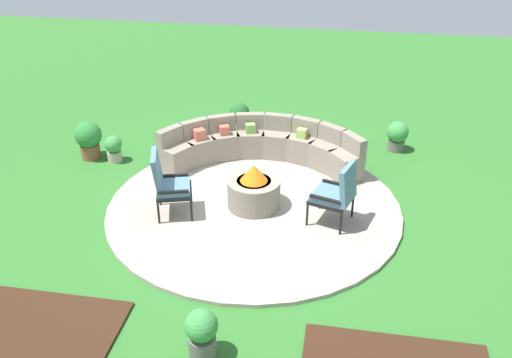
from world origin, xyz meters
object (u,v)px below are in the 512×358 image
object	(u,v)px
lounge_chair_front_left	(168,183)
lounge_chair_front_right	(337,193)
potted_plant_4	(114,148)
curved_stone_bench	(262,147)
potted_plant_0	(239,116)
fire_pit	(254,190)
potted_plant_3	(397,135)
potted_plant_1	(89,138)
potted_plant_2	(202,333)

from	to	relation	value
lounge_chair_front_left	lounge_chair_front_right	xyz separation A→B (m)	(2.63, 0.19, -0.02)
lounge_chair_front_right	potted_plant_4	world-z (taller)	lounge_chair_front_right
curved_stone_bench	potted_plant_0	world-z (taller)	curved_stone_bench
fire_pit	potted_plant_3	distance (m)	3.58
fire_pit	curved_stone_bench	bearing A→B (deg)	94.64
fire_pit	lounge_chair_front_left	xyz separation A→B (m)	(-1.29, -0.46, 0.27)
fire_pit	potted_plant_4	size ratio (longest dim) A/B	1.66
lounge_chair_front_left	curved_stone_bench	bearing A→B (deg)	133.26
fire_pit	lounge_chair_front_left	world-z (taller)	lounge_chair_front_left
potted_plant_1	potted_plant_4	world-z (taller)	potted_plant_1
fire_pit	potted_plant_0	size ratio (longest dim) A/B	1.39
potted_plant_0	potted_plant_2	size ratio (longest dim) A/B	0.95
curved_stone_bench	potted_plant_0	size ratio (longest dim) A/B	5.96
lounge_chair_front_left	potted_plant_3	size ratio (longest dim) A/B	1.81
lounge_chair_front_left	lounge_chair_front_right	size ratio (longest dim) A/B	1.06
lounge_chair_front_right	potted_plant_4	distance (m)	4.54
lounge_chair_front_right	potted_plant_2	distance (m)	3.28
potted_plant_3	potted_plant_4	world-z (taller)	potted_plant_3
lounge_chair_front_right	potted_plant_4	size ratio (longest dim) A/B	1.98
fire_pit	lounge_chair_front_right	size ratio (longest dim) A/B	0.84
curved_stone_bench	potted_plant_1	world-z (taller)	curved_stone_bench
curved_stone_bench	potted_plant_4	xyz separation A→B (m)	(-2.80, -0.32, -0.10)
fire_pit	potted_plant_1	world-z (taller)	fire_pit
curved_stone_bench	potted_plant_4	world-z (taller)	curved_stone_bench
lounge_chair_front_left	potted_plant_4	xyz separation A→B (m)	(-1.64, 1.69, -0.34)
curved_stone_bench	potted_plant_2	world-z (taller)	curved_stone_bench
lounge_chair_front_right	potted_plant_2	xyz separation A→B (m)	(-1.36, -2.97, -0.25)
potted_plant_2	potted_plant_4	bearing A→B (deg)	123.03
lounge_chair_front_right	potted_plant_1	bearing A→B (deg)	89.25
potted_plant_4	potted_plant_1	bearing A→B (deg)	173.45
potted_plant_0	potted_plant_4	xyz separation A→B (m)	(-2.08, -1.81, -0.05)
fire_pit	potted_plant_2	xyz separation A→B (m)	(-0.02, -3.24, -0.00)
potted_plant_0	potted_plant_4	bearing A→B (deg)	-138.87
curved_stone_bench	potted_plant_3	xyz separation A→B (m)	(2.53, 1.11, -0.05)
fire_pit	lounge_chair_front_right	bearing A→B (deg)	-11.47
lounge_chair_front_left	potted_plant_4	distance (m)	2.38
potted_plant_1	potted_plant_3	bearing A→B (deg)	13.18
potted_plant_0	lounge_chair_front_right	bearing A→B (deg)	-56.52
potted_plant_0	potted_plant_1	distance (m)	3.13
lounge_chair_front_left	lounge_chair_front_right	distance (m)	2.64
potted_plant_4	lounge_chair_front_left	bearing A→B (deg)	-45.87
potted_plant_3	curved_stone_bench	bearing A→B (deg)	-156.29
fire_pit	potted_plant_0	distance (m)	3.16
potted_plant_4	potted_plant_3	bearing A→B (deg)	14.99
potted_plant_3	potted_plant_4	xyz separation A→B (m)	(-5.33, -1.43, -0.05)
lounge_chair_front_left	potted_plant_3	distance (m)	4.84
potted_plant_1	potted_plant_0	bearing A→B (deg)	34.14
potted_plant_2	potted_plant_3	size ratio (longest dim) A/B	1.09
potted_plant_0	lounge_chair_front_left	bearing A→B (deg)	-97.09
potted_plant_0	potted_plant_3	bearing A→B (deg)	-6.75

